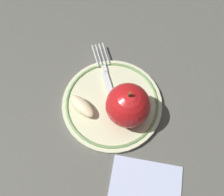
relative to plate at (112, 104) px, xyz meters
The scene contains 5 objects.
ground_plane 0.01m from the plate, 44.07° to the right, with size 2.00×2.00×0.00m, color #52524B.
plate is the anchor object (origin of this frame).
apple_red_whole 0.06m from the plate, 54.60° to the left, with size 0.08×0.08×0.09m.
apple_slice_front 0.06m from the plate, 72.30° to the right, with size 0.06×0.03×0.02m, color beige.
fork 0.06m from the plate, 165.56° to the right, with size 0.16×0.08×0.00m.
Camera 1 is at (0.20, 0.02, 0.47)m, focal length 40.00 mm.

